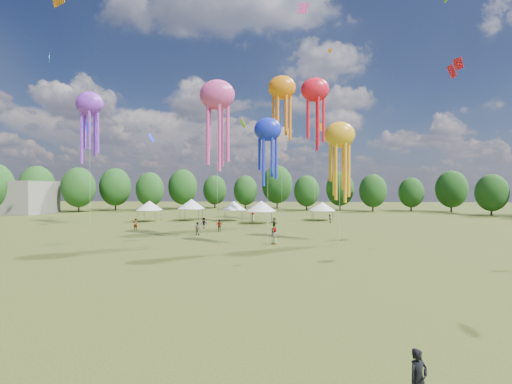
{
  "coord_description": "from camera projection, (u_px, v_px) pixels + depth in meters",
  "views": [
    {
      "loc": [
        4.67,
        -10.97,
        6.29
      ],
      "look_at": [
        3.16,
        15.0,
        6.0
      ],
      "focal_mm": 24.63,
      "sensor_mm": 36.0,
      "label": 1
    }
  ],
  "objects": [
    {
      "name": "ground",
      "position": [
        131.0,
        383.0,
        11.29
      ],
      "size": [
        300.0,
        300.0,
        0.0
      ],
      "primitive_type": "plane",
      "color": "#384416",
      "rests_on": "ground"
    },
    {
      "name": "observer_main",
      "position": [
        418.0,
        379.0,
        10.01
      ],
      "size": [
        0.72,
        0.62,
        1.68
      ],
      "primitive_type": "imported",
      "rotation": [
        0.0,
        0.0,
        0.43
      ],
      "color": "black",
      "rests_on": "ground"
    },
    {
      "name": "spectator_near",
      "position": [
        197.0,
        229.0,
        46.95
      ],
      "size": [
        1.03,
        0.94,
        1.73
      ],
      "primitive_type": "imported",
      "rotation": [
        0.0,
        0.0,
        2.73
      ],
      "color": "gray",
      "rests_on": "ground"
    },
    {
      "name": "spectators_far",
      "position": [
        249.0,
        224.0,
        53.58
      ],
      "size": [
        31.34,
        28.23,
        1.86
      ],
      "color": "gray",
      "rests_on": "ground"
    },
    {
      "name": "festival_tents",
      "position": [
        232.0,
        205.0,
        66.46
      ],
      "size": [
        37.79,
        11.84,
        4.19
      ],
      "color": "#47474C",
      "rests_on": "ground"
    },
    {
      "name": "show_kites",
      "position": [
        248.0,
        112.0,
        54.04
      ],
      "size": [
        42.27,
        29.98,
        26.13
      ],
      "color": "#DD418F",
      "rests_on": "ground"
    },
    {
      "name": "small_kites",
      "position": [
        238.0,
        20.0,
        51.07
      ],
      "size": [
        67.64,
        59.84,
        45.0
      ],
      "color": "#DD418F",
      "rests_on": "ground"
    },
    {
      "name": "treeline",
      "position": [
        236.0,
        187.0,
        73.85
      ],
      "size": [
        201.57,
        95.24,
        13.43
      ],
      "color": "#38281C",
      "rests_on": "ground"
    }
  ]
}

